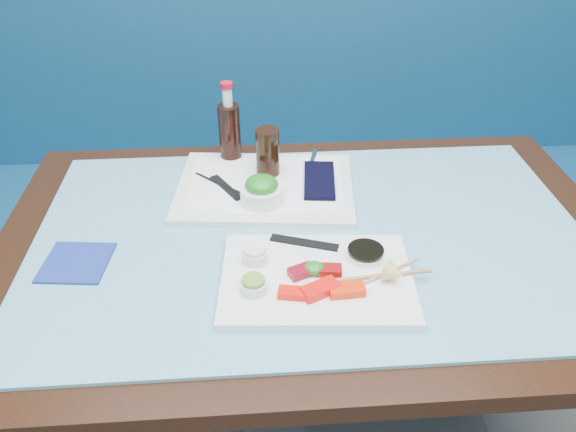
{
  "coord_description": "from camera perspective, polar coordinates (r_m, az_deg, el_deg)",
  "views": [
    {
      "loc": [
        -0.12,
        0.46,
        1.5
      ],
      "look_at": [
        -0.05,
        1.46,
        0.8
      ],
      "focal_mm": 35.0,
      "sensor_mm": 36.0,
      "label": 1
    }
  ],
  "objects": [
    {
      "name": "cola_bottle_neck",
      "position": [
        1.45,
        -6.18,
        11.95
      ],
      "size": [
        0.03,
        0.03,
        0.05
      ],
      "primitive_type": "cylinder",
      "rotation": [
        0.0,
        0.0,
        0.39
      ],
      "color": "white",
      "rests_on": "cola_bottle_body"
    },
    {
      "name": "seaweed_garnish",
      "position": [
        1.11,
        2.66,
        -5.3
      ],
      "size": [
        0.05,
        0.05,
        0.02
      ],
      "primitive_type": "ellipsoid",
      "rotation": [
        0.0,
        0.0,
        -0.43
      ],
      "color": "#1E791C",
      "rests_on": "sashimi_plate"
    },
    {
      "name": "lemon_wedge",
      "position": [
        1.1,
        10.76,
        -5.73
      ],
      "size": [
        0.06,
        0.06,
        0.05
      ],
      "primitive_type": "cone",
      "rotation": [
        1.57,
        0.0,
        0.91
      ],
      "color": "#E7CA6D",
      "rests_on": "sashimi_plate"
    },
    {
      "name": "salmon_left",
      "position": [
        1.06,
        0.6,
        -7.85
      ],
      "size": [
        0.06,
        0.04,
        0.01
      ],
      "primitive_type": "cube",
      "rotation": [
        0.0,
        0.0,
        -0.19
      ],
      "color": "#FF120A",
      "rests_on": "sashimi_plate"
    },
    {
      "name": "paper_placemat",
      "position": [
        1.39,
        -2.35,
        3.22
      ],
      "size": [
        0.39,
        0.29,
        0.0
      ],
      "primitive_type": "cube",
      "rotation": [
        0.0,
        0.0,
        -0.06
      ],
      "color": "white",
      "rests_on": "serving_tray"
    },
    {
      "name": "cola_bottle_cap",
      "position": [
        1.44,
        -6.26,
        13.07
      ],
      "size": [
        0.04,
        0.04,
        0.01
      ],
      "primitive_type": "cylinder",
      "rotation": [
        0.0,
        0.0,
        -0.2
      ],
      "color": "red",
      "rests_on": "cola_bottle_neck"
    },
    {
      "name": "navy_pouch",
      "position": [
        1.4,
        3.2,
        3.63
      ],
      "size": [
        0.09,
        0.18,
        0.01
      ],
      "primitive_type": "cube",
      "rotation": [
        0.0,
        0.0,
        -0.1
      ],
      "color": "black",
      "rests_on": "serving_tray"
    },
    {
      "name": "chopstick_sleeve",
      "position": [
        1.19,
        1.66,
        -2.72
      ],
      "size": [
        0.15,
        0.07,
        0.0
      ],
      "primitive_type": "cube",
      "rotation": [
        0.0,
        0.0,
        -0.34
      ],
      "color": "black",
      "rests_on": "sashimi_plate"
    },
    {
      "name": "tuna_right",
      "position": [
        1.11,
        4.23,
        -5.52
      ],
      "size": [
        0.05,
        0.04,
        0.02
      ],
      "primitive_type": "cube",
      "rotation": [
        0.0,
        0.0,
        -0.13
      ],
      "color": "maroon",
      "rests_on": "sashimi_plate"
    },
    {
      "name": "wooden_chopstick_a",
      "position": [
        1.11,
        8.72,
        -6.08
      ],
      "size": [
        0.23,
        0.03,
        0.01
      ],
      "primitive_type": "cylinder",
      "rotation": [
        1.57,
        0.0,
        -1.49
      ],
      "color": "#A3754D",
      "rests_on": "sashimi_plate"
    },
    {
      "name": "salmon_right",
      "position": [
        1.07,
        5.99,
        -7.5
      ],
      "size": [
        0.07,
        0.04,
        0.02
      ],
      "primitive_type": "cube",
      "rotation": [
        0.0,
        0.0,
        0.07
      ],
      "color": "#F32C09",
      "rests_on": "sashimi_plate"
    },
    {
      "name": "booth_bench",
      "position": [
        2.16,
        -0.22,
        3.27
      ],
      "size": [
        3.0,
        0.56,
        1.17
      ],
      "color": "navy",
      "rests_on": "ground"
    },
    {
      "name": "ginger_fill",
      "position": [
        1.13,
        -3.4,
        -3.54
      ],
      "size": [
        0.04,
        0.04,
        0.01
      ],
      "primitive_type": "cylinder",
      "rotation": [
        0.0,
        0.0,
        -0.09
      ],
      "color": "white",
      "rests_on": "ramekin_ginger"
    },
    {
      "name": "tray_sleeve",
      "position": [
        1.38,
        -6.28,
        2.87
      ],
      "size": [
        0.09,
        0.13,
        0.0
      ],
      "primitive_type": "cube",
      "rotation": [
        0.0,
        0.0,
        0.53
      ],
      "color": "black",
      "rests_on": "serving_tray"
    },
    {
      "name": "black_chopstick_a",
      "position": [
        1.38,
        -6.45,
        2.89
      ],
      "size": [
        0.15,
        0.15,
        0.01
      ],
      "primitive_type": "cylinder",
      "rotation": [
        1.57,
        0.0,
        0.78
      ],
      "color": "black",
      "rests_on": "serving_tray"
    },
    {
      "name": "cola_bottle_body",
      "position": [
        1.49,
        -5.93,
        8.24
      ],
      "size": [
        0.07,
        0.07,
        0.16
      ],
      "primitive_type": "cylinder",
      "rotation": [
        0.0,
        0.0,
        -0.4
      ],
      "color": "black",
      "rests_on": "glass_top"
    },
    {
      "name": "sashimi_plate",
      "position": [
        1.11,
        2.94,
        -6.44
      ],
      "size": [
        0.39,
        0.29,
        0.02
      ],
      "primitive_type": "cube",
      "rotation": [
        0.0,
        0.0,
        -0.07
      ],
      "color": "white",
      "rests_on": "glass_top"
    },
    {
      "name": "black_chopstick_b",
      "position": [
        1.38,
        -6.12,
        2.91
      ],
      "size": [
        0.17,
        0.15,
        0.01
      ],
      "primitive_type": "cylinder",
      "rotation": [
        1.57,
        0.0,
        0.83
      ],
      "color": "black",
      "rests_on": "serving_tray"
    },
    {
      "name": "fork",
      "position": [
        1.49,
        2.49,
        5.7
      ],
      "size": [
        0.04,
        0.1,
        0.01
      ],
      "primitive_type": "cylinder",
      "rotation": [
        1.57,
        0.0,
        -0.26
      ],
      "color": "silver",
      "rests_on": "serving_tray"
    },
    {
      "name": "glass_top",
      "position": [
        1.25,
        2.39,
        -1.97
      ],
      "size": [
        1.22,
        0.76,
        0.01
      ],
      "primitive_type": "cube",
      "color": "#63ABC7",
      "rests_on": "dining_table"
    },
    {
      "name": "serving_tray",
      "position": [
        1.39,
        -2.34,
        2.9
      ],
      "size": [
        0.46,
        0.36,
        0.02
      ],
      "primitive_type": "cube",
      "rotation": [
        0.0,
        0.0,
        -0.1
      ],
      "color": "white",
      "rests_on": "glass_top"
    },
    {
      "name": "blue_napkin",
      "position": [
        1.24,
        -20.7,
        -4.44
      ],
      "size": [
        0.15,
        0.15,
        0.01
      ],
      "primitive_type": "cube",
      "rotation": [
        0.0,
        0.0,
        -0.11
      ],
      "color": "navy",
      "rests_on": "glass_top"
    },
    {
      "name": "seaweed_bowl",
      "position": [
        1.32,
        -2.68,
        2.21
      ],
      "size": [
        0.13,
        0.13,
        0.04
      ],
      "primitive_type": "cylinder",
      "rotation": [
        0.0,
        0.0,
        -0.29
      ],
      "color": "white",
      "rests_on": "serving_tray"
    },
    {
      "name": "soy_dish",
      "position": [
        1.16,
        7.86,
        -3.88
      ],
      "size": [
        0.08,
        0.08,
        0.01
      ],
      "primitive_type": "cylinder",
      "rotation": [
        0.0,
        0.0,
        -0.1
      ],
      "color": "white",
      "rests_on": "sashimi_plate"
    },
    {
      "name": "seaweed_salad",
      "position": [
        1.3,
        -2.71,
        3.24
      ],
      "size": [
        0.09,
        0.09,
        0.04
      ],
      "primitive_type": "ellipsoid",
      "rotation": [
        0.0,
        0.0,
        -0.23
      ],
      "color": "#1E761B",
      "rests_on": "seaweed_bowl"
    },
    {
      "name": "ramekin_ginger",
      "position": [
        1.14,
        -3.37,
        -4.13
      ],
      "size": [
        0.06,
        0.06,
        0.02
      ],
      "primitive_type": "cylinder",
      "rotation": [
        0.0,
        0.0,
        -0.22
      ],
      "color": "silver",
      "rests_on": "sashimi_plate"
    },
    {
      "name": "tuna_left",
      "position": [
        1.1,
        1.39,
        -5.66
      ],
      "size": [
        0.06,
        0.05,
        0.02
      ],
      "primitive_type": "cube",
      "rotation": [
        0.0,
        0.0,
        0.42
      ],
      "color": "maroon",
      "rests_on": "sashimi_plate"
    },
    {
      "name": "salmon_mid",
      "position": [
        1.07,
        3.28,
        -7.46
      ],
      "size": [
        0.08,
        0.06,
        0.02
      ],
      "primitive_type": "cube",
      "rotation": [
        0.0,
        0.0,
        0.44
      ],
      "color": "#F91109",
      "rests_on": "sashimi_plate"
    },
    {
      "name": "cola_glass",
      "position": [
        1.41,
        -2.08,
        6.5
      ],
      "size": [
        0.06,
        0.06,
        0.12
      ],
      "primitive_type": "cylinder",
      "rotation": [
        0.0,
        0.0,
        0.01
      ],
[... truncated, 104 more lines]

